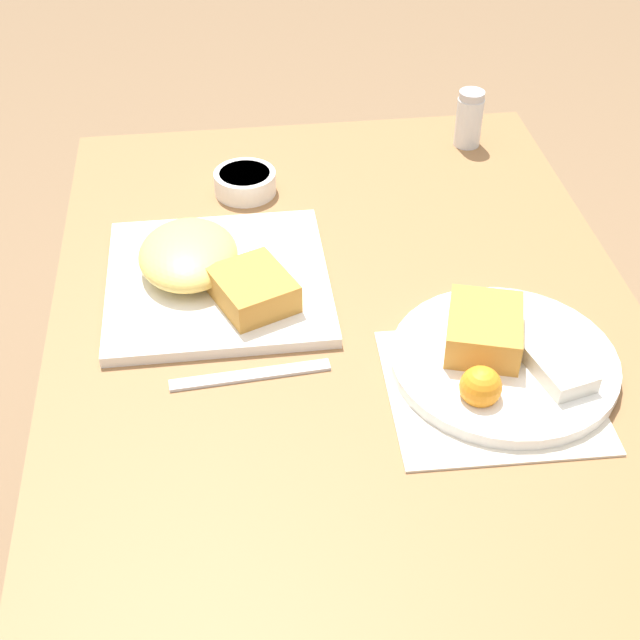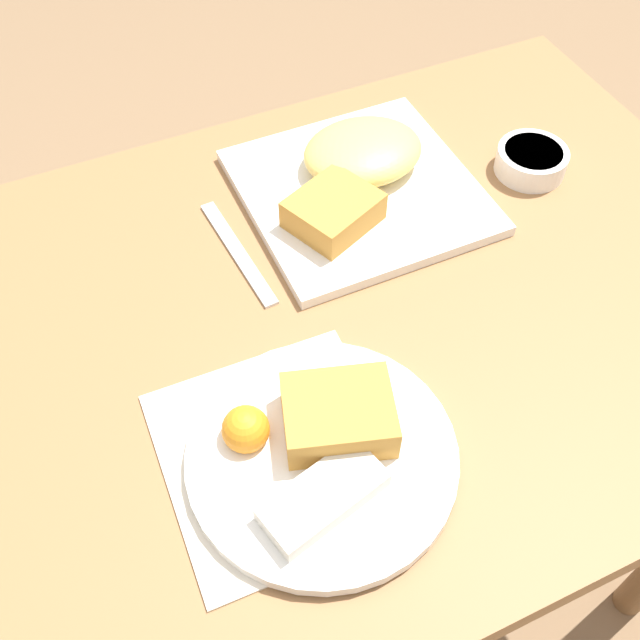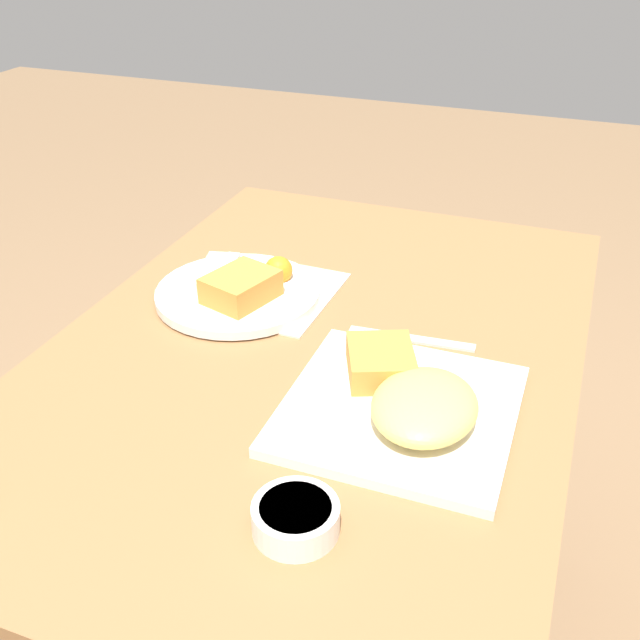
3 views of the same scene
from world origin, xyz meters
TOP-DOWN VIEW (x-y plane):
  - dining_table at (0.00, 0.00)m, footprint 1.03×0.70m
  - menu_card at (0.11, 0.13)m, footprint 0.21×0.23m
  - plate_square_near at (-0.11, -0.16)m, footprint 0.27×0.27m
  - plate_oval_far at (0.08, 0.15)m, footprint 0.25×0.25m
  - sauce_ramekin at (-0.32, -0.10)m, footprint 0.09×0.09m
  - salt_shaker at (-0.42, 0.24)m, footprint 0.04×0.04m
  - butter_knife at (0.06, -0.12)m, footprint 0.03×0.18m

SIDE VIEW (x-z plane):
  - dining_table at x=0.00m, z-range 0.27..0.99m
  - menu_card at x=0.11m, z-range 0.72..0.73m
  - butter_knife at x=0.06m, z-range 0.72..0.73m
  - sauce_ramekin at x=-0.32m, z-range 0.73..0.76m
  - plate_oval_far at x=0.08m, z-range 0.72..0.77m
  - plate_square_near at x=-0.11m, z-range 0.72..0.77m
  - salt_shaker at x=-0.42m, z-range 0.72..0.81m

